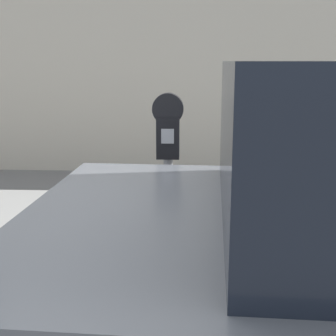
{
  "coord_description": "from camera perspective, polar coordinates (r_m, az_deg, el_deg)",
  "views": [
    {
      "loc": [
        0.25,
        -2.24,
        1.79
      ],
      "look_at": [
        0.08,
        1.06,
        1.03
      ],
      "focal_mm": 50.0,
      "sensor_mm": 36.0,
      "label": 1
    }
  ],
  "objects": [
    {
      "name": "parking_meter",
      "position": [
        3.37,
        -0.0,
        1.67
      ],
      "size": [
        0.22,
        0.13,
        1.44
      ],
      "color": "gray",
      "rests_on": "sidewalk"
    },
    {
      "name": "sidewalk",
      "position": [
        4.77,
        -0.3,
        -8.29
      ],
      "size": [
        24.0,
        2.8,
        0.13
      ],
      "color": "#9E9B96",
      "rests_on": "ground_plane"
    }
  ]
}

